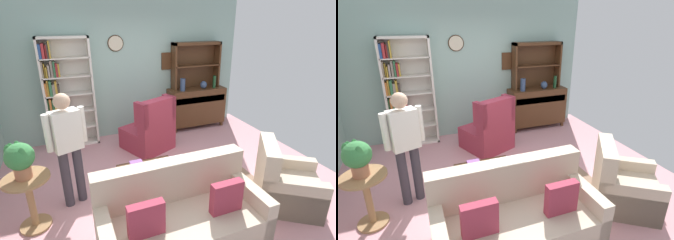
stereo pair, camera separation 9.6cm
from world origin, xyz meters
TOP-DOWN VIEW (x-y plane):
  - ground_plane at (0.00, 0.00)m, footprint 5.40×4.60m
  - wall_back at (0.00, 2.13)m, footprint 5.00×0.09m
  - area_rug at (0.20, -0.30)m, footprint 2.32×1.94m
  - bookshelf at (-1.31, 1.94)m, footprint 0.90×0.30m
  - sideboard at (1.46, 1.86)m, footprint 1.30×0.45m
  - sideboard_hutch at (1.46, 1.97)m, footprint 1.10×0.26m
  - vase_tall at (1.07, 1.78)m, footprint 0.11×0.11m
  - vase_round at (1.59, 1.79)m, footprint 0.15×0.15m
  - bottle_wine at (1.85, 1.77)m, footprint 0.07×0.07m
  - couch_floral at (-0.28, -1.14)m, footprint 1.81×0.86m
  - armchair_floral at (1.30, -1.04)m, footprint 1.07×1.06m
  - wingback_chair at (0.11, 1.15)m, footprint 1.04×1.05m
  - plant_stand at (-1.83, -0.27)m, footprint 0.52×0.52m
  - potted_plant_large at (-1.85, -0.26)m, footprint 0.31×0.31m
  - person_reading at (-1.34, 0.02)m, footprint 0.52×0.30m
  - coffee_table at (-0.35, -0.17)m, footprint 0.80×0.50m
  - book_stack at (-0.48, -0.09)m, footprint 0.21×0.16m

SIDE VIEW (x-z plane):
  - ground_plane at x=0.00m, z-range -0.02..0.00m
  - area_rug at x=0.20m, z-range 0.00..0.01m
  - armchair_floral at x=1.30m, z-range -0.15..0.73m
  - couch_floral at x=-0.28m, z-range -0.14..0.76m
  - coffee_table at x=-0.35m, z-range 0.14..0.56m
  - wingback_chair at x=0.11m, z-range -0.14..0.91m
  - plant_stand at x=-1.83m, z-range 0.08..0.78m
  - book_stack at x=-0.48m, z-range 0.42..0.50m
  - sideboard at x=1.46m, z-range 0.05..0.97m
  - person_reading at x=-1.34m, z-range 0.13..1.69m
  - potted_plant_large at x=-1.85m, z-range 0.73..1.16m
  - vase_round at x=1.59m, z-range 0.92..1.09m
  - bookshelf at x=-1.31m, z-range 0.00..2.10m
  - vase_tall at x=1.07m, z-range 0.92..1.19m
  - bottle_wine at x=1.85m, z-range 0.92..1.19m
  - wall_back at x=0.00m, z-range 0.00..2.80m
  - sideboard_hutch at x=1.46m, z-range 1.06..2.06m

